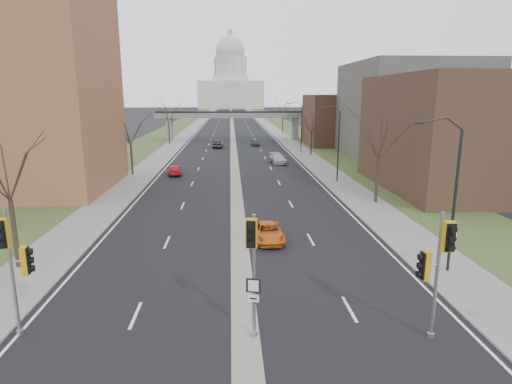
{
  "coord_description": "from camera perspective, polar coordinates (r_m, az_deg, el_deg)",
  "views": [
    {
      "loc": [
        -0.51,
        -16.21,
        9.92
      ],
      "look_at": [
        0.98,
        8.99,
        4.19
      ],
      "focal_mm": 30.0,
      "sensor_mm": 36.0,
      "label": 1
    }
  ],
  "objects": [
    {
      "name": "car_left_far",
      "position": [
        83.02,
        -5.07,
        6.41
      ],
      "size": [
        1.93,
        4.67,
        1.5
      ],
      "primitive_type": "imported",
      "rotation": [
        0.0,
        0.0,
        3.07
      ],
      "color": "black",
      "rests_on": "ground"
    },
    {
      "name": "commercial_block_mid",
      "position": [
        73.97,
        19.62,
        10.2
      ],
      "size": [
        18.0,
        22.0,
        15.0
      ],
      "primitive_type": "cube",
      "color": "#5A5752",
      "rests_on": "ground"
    },
    {
      "name": "tree_right_a",
      "position": [
        40.66,
        16.19,
        7.67
      ],
      "size": [
        7.2,
        7.2,
        9.4
      ],
      "color": "#382B21",
      "rests_on": "sidewalk_right"
    },
    {
      "name": "car_right_far",
      "position": [
        86.21,
        -0.11,
        6.6
      ],
      "size": [
        1.69,
        3.67,
        1.22
      ],
      "primitive_type": "imported",
      "rotation": [
        0.0,
        0.0,
        0.07
      ],
      "color": "navy",
      "rests_on": "ground"
    },
    {
      "name": "ground",
      "position": [
        19.01,
        -1.41,
        -18.66
      ],
      "size": [
        700.0,
        700.0,
        0.0
      ],
      "primitive_type": "plane",
      "color": "black",
      "rests_on": "ground"
    },
    {
      "name": "streetlight_near",
      "position": [
        25.18,
        23.92,
        4.94
      ],
      "size": [
        2.61,
        0.2,
        8.7
      ],
      "color": "black",
      "rests_on": "sidewalk_right"
    },
    {
      "name": "grass_verge_right",
      "position": [
        167.52,
        3.01,
        9.4
      ],
      "size": [
        8.0,
        600.0,
        0.1
      ],
      "primitive_type": "cube",
      "color": "#30401D",
      "rests_on": "ground"
    },
    {
      "name": "streetlight_far",
      "position": [
        75.15,
        5.52,
        10.48
      ],
      "size": [
        2.61,
        0.2,
        8.7
      ],
      "color": "black",
      "rests_on": "sidewalk_right"
    },
    {
      "name": "car_right_mid",
      "position": [
        63.68,
        2.91,
        4.47
      ],
      "size": [
        2.61,
        5.11,
        1.42
      ],
      "primitive_type": "imported",
      "rotation": [
        0.0,
        0.0,
        0.13
      ],
      "color": "#A1A1A8",
      "rests_on": "ground"
    },
    {
      "name": "tree_right_c",
      "position": [
        112.06,
        3.61,
        11.3
      ],
      "size": [
        7.65,
        7.65,
        9.99
      ],
      "color": "#382B21",
      "rests_on": "sidewalk_right"
    },
    {
      "name": "streetlight_mid",
      "position": [
        49.65,
        10.15,
        9.18
      ],
      "size": [
        2.61,
        0.2,
        8.7
      ],
      "color": "black",
      "rests_on": "sidewalk_right"
    },
    {
      "name": "commercial_block_far",
      "position": [
        89.23,
        11.39,
        9.39
      ],
      "size": [
        14.0,
        14.0,
        10.0
      ],
      "primitive_type": "cube",
      "color": "#442F1F",
      "rests_on": "ground"
    },
    {
      "name": "tree_left_b",
      "position": [
        55.75,
        -16.5,
        8.48
      ],
      "size": [
        6.75,
        6.75,
        8.81
      ],
      "color": "#382B21",
      "rests_on": "sidewalk_left"
    },
    {
      "name": "tree_right_b",
      "position": [
        72.59,
        7.45,
        9.46
      ],
      "size": [
        6.3,
        6.3,
        8.22
      ],
      "color": "#382B21",
      "rests_on": "sidewalk_right"
    },
    {
      "name": "grass_verge_left",
      "position": [
        167.41,
        -9.5,
        9.25
      ],
      "size": [
        8.0,
        600.0,
        0.1
      ],
      "primitive_type": "cube",
      "color": "#30401D",
      "rests_on": "ground"
    },
    {
      "name": "car_right_near",
      "position": [
        29.91,
        1.61,
        -5.34
      ],
      "size": [
        2.21,
        4.47,
        1.22
      ],
      "primitive_type": "imported",
      "rotation": [
        0.0,
        0.0,
        0.04
      ],
      "color": "#CA5A15",
      "rests_on": "ground"
    },
    {
      "name": "pedestrian_bridge",
      "position": [
        96.34,
        -3.12,
        9.76
      ],
      "size": [
        34.0,
        3.0,
        6.45
      ],
      "color": "slate",
      "rests_on": "ground"
    },
    {
      "name": "capitol",
      "position": [
        336.32,
        -3.4,
        14.26
      ],
      "size": [
        48.0,
        42.0,
        55.75
      ],
      "color": "beige",
      "rests_on": "ground"
    },
    {
      "name": "median_strip",
      "position": [
        166.5,
        -3.24,
        9.36
      ],
      "size": [
        1.2,
        600.0,
        0.02
      ],
      "primitive_type": "cube",
      "color": "gray",
      "rests_on": "ground"
    },
    {
      "name": "sidewalk_right",
      "position": [
        166.97,
        0.93,
        9.41
      ],
      "size": [
        4.0,
        600.0,
        0.12
      ],
      "primitive_type": "cube",
      "color": "gray",
      "rests_on": "ground"
    },
    {
      "name": "signal_pole_right",
      "position": [
        18.52,
        22.94,
        -8.27
      ],
      "size": [
        1.01,
        0.95,
        5.47
      ],
      "rotation": [
        0.0,
        0.0,
        0.06
      ],
      "color": "gray",
      "rests_on": "ground"
    },
    {
      "name": "signal_pole_median",
      "position": [
        17.09,
        -0.45,
        -8.5
      ],
      "size": [
        0.68,
        0.89,
        5.33
      ],
      "rotation": [
        0.0,
        0.0,
        -0.23
      ],
      "color": "gray",
      "rests_on": "ground"
    },
    {
      "name": "car_left_near",
      "position": [
        55.22,
        -10.78,
        2.94
      ],
      "size": [
        2.1,
        4.16,
        1.36
      ],
      "primitive_type": "imported",
      "rotation": [
        0.0,
        0.0,
        3.27
      ],
      "color": "red",
      "rests_on": "ground"
    },
    {
      "name": "commercial_block_near",
      "position": [
        50.7,
        25.76,
        7.11
      ],
      "size": [
        16.0,
        20.0,
        12.0
      ],
      "primitive_type": "cube",
      "color": "#442F1F",
      "rests_on": "ground"
    },
    {
      "name": "road_surface",
      "position": [
        166.5,
        -3.24,
        9.36
      ],
      "size": [
        20.0,
        600.0,
        0.01
      ],
      "primitive_type": "cube",
      "color": "black",
      "rests_on": "ground"
    },
    {
      "name": "tree_left_c",
      "position": [
        89.13,
        -11.64,
        10.69
      ],
      "size": [
        7.65,
        7.65,
        9.99
      ],
      "color": "#382B21",
      "rests_on": "sidewalk_left"
    },
    {
      "name": "tree_left_a",
      "position": [
        27.43,
        -30.51,
        4.16
      ],
      "size": [
        7.2,
        7.2,
        9.4
      ],
      "color": "#382B21",
      "rests_on": "sidewalk_left"
    },
    {
      "name": "sidewalk_left",
      "position": [
        166.89,
        -7.42,
        9.31
      ],
      "size": [
        4.0,
        600.0,
        0.12
      ],
      "primitive_type": "cube",
      "color": "gray",
      "rests_on": "ground"
    },
    {
      "name": "speed_limit_sign",
      "position": [
        26.68,
        24.54,
        -6.38
      ],
      "size": [
        0.47,
        0.21,
        2.28
      ],
      "rotation": [
        0.0,
        0.0,
        -0.38
      ],
      "color": "black",
      "rests_on": "sidewalk_right"
    },
    {
      "name": "signal_pole_left",
      "position": [
        19.96,
        -29.61,
        -7.4
      ],
      "size": [
        0.93,
        1.12,
        5.5
      ],
      "rotation": [
        0.0,
        0.0,
        0.18
      ],
      "color": "gray",
      "rests_on": "ground"
    }
  ]
}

